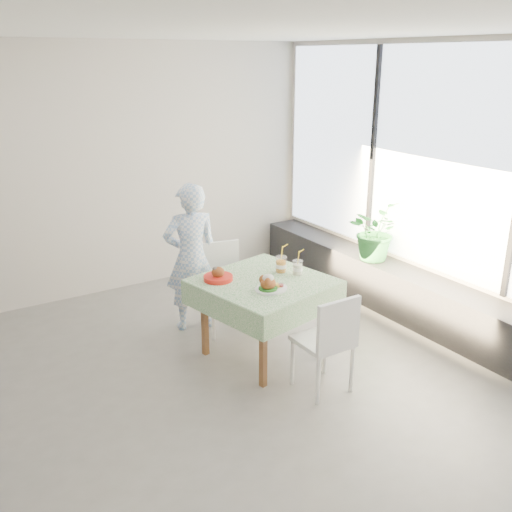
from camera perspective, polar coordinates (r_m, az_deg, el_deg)
floor at (r=4.80m, az=-8.90°, el=-14.04°), size 6.00×6.00×0.00m
ceiling at (r=4.02m, az=-11.10°, el=21.56°), size 6.00×6.00×0.00m
wall_back at (r=6.52m, az=-18.58°, el=7.54°), size 6.00×0.02×2.80m
wall_front at (r=2.30m, az=16.12°, el=-13.62°), size 6.00×0.02×2.80m
wall_right at (r=5.98m, az=17.78°, el=6.62°), size 0.02×5.00×2.80m
window_pane at (r=5.91m, az=17.84°, el=8.96°), size 0.01×4.80×2.18m
window_ledge at (r=6.17m, az=15.49°, el=-4.01°), size 0.40×4.80×0.50m
cafe_table at (r=5.18m, az=0.77°, el=-5.34°), size 1.23×1.23×0.74m
chair_far at (r=5.74m, az=-3.13°, el=-4.85°), size 0.49×0.49×0.88m
chair_near at (r=4.79m, az=6.73°, el=-10.30°), size 0.41×0.41×0.86m
diner at (r=5.65m, az=-6.49°, el=-0.14°), size 0.61×0.46×1.50m
main_dish at (r=4.83m, az=1.37°, el=-2.92°), size 0.29×0.29×0.15m
juice_cup_orange at (r=5.24m, az=2.52°, el=-0.90°), size 0.11×0.11×0.30m
juice_cup_lemonade at (r=5.19m, az=4.18°, el=-1.21°), size 0.09×0.09×0.27m
second_dish at (r=5.07m, az=-3.81°, el=-2.03°), size 0.26×0.26×0.12m
potted_plant at (r=6.35m, az=11.69°, el=2.54°), size 0.79×0.77×0.66m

